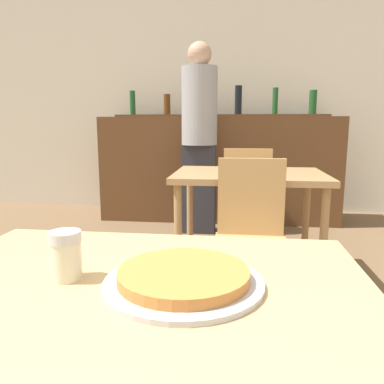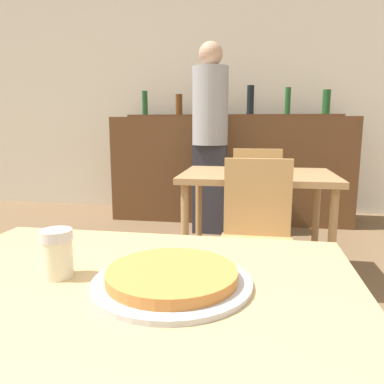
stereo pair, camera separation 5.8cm
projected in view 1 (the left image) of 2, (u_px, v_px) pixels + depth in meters
The scene contains 10 objects.
wall_back at pixel (222, 96), 4.56m from camera, with size 8.00×0.05×2.80m.
dining_table_near at pixel (140, 319), 0.83m from camera, with size 1.02×0.71×0.73m.
dining_table_far at pixel (249, 186), 2.56m from camera, with size 1.01×0.72×0.74m.
bar_counter at pixel (219, 169), 4.22m from camera, with size 2.60×0.56×1.14m.
bar_back_shelf at pixel (222, 111), 4.24m from camera, with size 2.39×0.24×0.35m.
chair_far_side_front at pixel (251, 228), 2.07m from camera, with size 0.40×0.40×0.88m.
chair_far_side_back at pixel (247, 194), 3.11m from camera, with size 0.40×0.40×0.88m.
pizza_tray at pixel (184, 278), 0.79m from camera, with size 0.34×0.34×0.04m.
cheese_shaker at pixel (66, 255), 0.82m from camera, with size 0.07×0.07×0.11m.
person_standing at pixel (199, 132), 3.59m from camera, with size 0.34×0.34×1.82m.
Camera 1 is at (0.21, -0.75, 1.07)m, focal length 35.00 mm.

